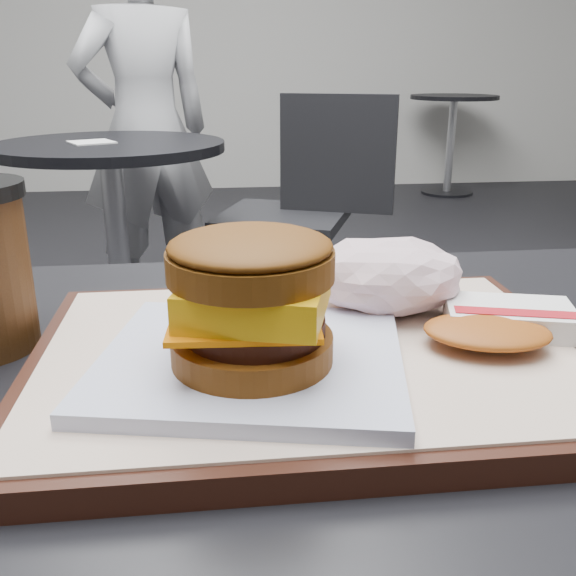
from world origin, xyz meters
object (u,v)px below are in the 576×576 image
at_px(crumpled_wrapper, 385,275).
at_px(neighbor_table, 114,207).
at_px(neighbor_chair, 302,204).
at_px(patron, 146,130).
at_px(breakfast_sandwich, 252,314).
at_px(hash_brown, 500,323).
at_px(serving_tray, 310,359).

height_order(crumpled_wrapper, neighbor_table, crumpled_wrapper).
bearing_deg(neighbor_table, neighbor_chair, 15.29).
height_order(neighbor_chair, patron, patron).
xyz_separation_m(breakfast_sandwich, neighbor_chair, (0.28, 1.83, -0.32)).
xyz_separation_m(hash_brown, neighbor_chair, (0.11, 1.80, -0.29)).
distance_m(breakfast_sandwich, crumpled_wrapper, 0.15).
distance_m(serving_tray, breakfast_sandwich, 0.07).
bearing_deg(crumpled_wrapper, patron, 100.26).
xyz_separation_m(hash_brown, patron, (-0.45, 2.17, -0.07)).
relative_size(crumpled_wrapper, patron, 0.09).
relative_size(breakfast_sandwich, neighbor_chair, 0.25).
bearing_deg(hash_brown, patron, 101.67).
bearing_deg(breakfast_sandwich, neighbor_chair, 81.17).
distance_m(breakfast_sandwich, patron, 2.23).
height_order(breakfast_sandwich, crumpled_wrapper, breakfast_sandwich).
bearing_deg(patron, crumpled_wrapper, 77.64).
distance_m(hash_brown, patron, 2.22).
relative_size(breakfast_sandwich, crumpled_wrapper, 1.76).
bearing_deg(neighbor_table, serving_tray, -77.09).
height_order(serving_tray, crumpled_wrapper, crumpled_wrapper).
height_order(serving_tray, neighbor_chair, neighbor_chair).
xyz_separation_m(serving_tray, neighbor_chair, (0.24, 1.80, -0.27)).
bearing_deg(hash_brown, serving_tray, -179.90).
xyz_separation_m(breakfast_sandwich, hash_brown, (0.18, 0.04, -0.03)).
relative_size(breakfast_sandwich, hash_brown, 1.70).
distance_m(crumpled_wrapper, neighbor_chair, 1.77).
bearing_deg(breakfast_sandwich, patron, 97.00).
relative_size(serving_tray, hash_brown, 2.94).
distance_m(crumpled_wrapper, neighbor_table, 1.65).
distance_m(serving_tray, patron, 2.20).
relative_size(hash_brown, crumpled_wrapper, 1.03).
height_order(neighbor_table, neighbor_chair, neighbor_chair).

